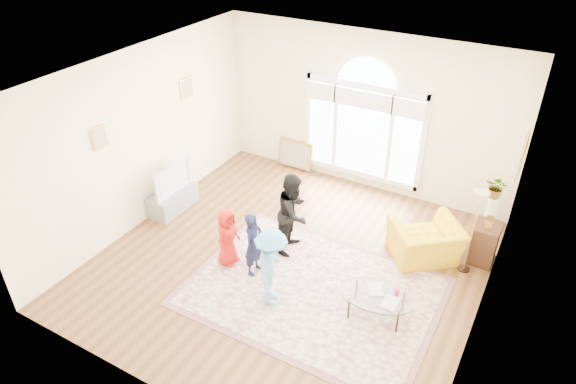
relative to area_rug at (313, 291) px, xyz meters
The scene contains 17 objects.
ground 0.80m from the area_rug, 146.23° to the left, with size 6.00×6.00×0.00m, color #56361A.
room_shell 3.68m from the area_rug, 101.28° to the left, with size 6.00×6.00×6.00m.
area_rug is the anchor object (origin of this frame).
rug_border 0.00m from the area_rug, 26.57° to the left, with size 3.80×2.80×0.01m, color #88565C.
tv_console 3.50m from the area_rug, 167.72° to the left, with size 0.45×1.00×0.42m, color gray.
television 3.55m from the area_rug, 167.69° to the left, with size 0.17×1.02×0.58m.
coffee_table 1.11m from the area_rug, ahead, with size 1.20×0.85×0.54m.
armchair 2.10m from the area_rug, 53.00° to the left, with size 1.07×0.93×0.69m, color gold.
side_cabinet 3.01m from the area_rug, 44.84° to the left, with size 0.40×0.50×0.70m, color black.
floor_lamp 2.88m from the area_rug, 41.39° to the left, with size 0.26×0.26×1.51m.
plant_pedestal 3.68m from the area_rug, 56.18° to the left, with size 0.20×0.20×0.70m, color white.
potted_plant 3.77m from the area_rug, 56.18° to the left, with size 0.38×0.33×0.42m, color #33722D.
leaning_picture 3.97m from the area_rug, 122.69° to the left, with size 0.80×0.05×0.62m, color tan.
child_red 1.64m from the area_rug, behind, with size 0.50×0.33×1.03m, color red.
child_navy 1.18m from the area_rug, behind, with size 0.41×0.27×1.11m, color #141733.
child_black 1.36m from the area_rug, 134.34° to the left, with size 0.70×0.55×1.45m, color black.
child_blue 0.94m from the area_rug, 131.82° to the right, with size 0.84×0.49×1.31m, color #57AAD2.
Camera 1 is at (3.27, -5.84, 5.58)m, focal length 32.00 mm.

